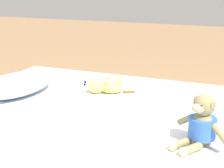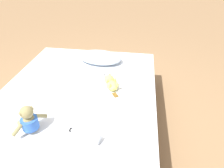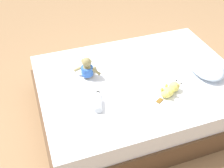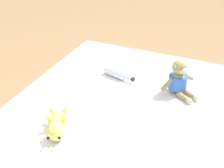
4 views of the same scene
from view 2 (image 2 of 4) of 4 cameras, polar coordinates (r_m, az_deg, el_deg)
The scene contains 6 objects.
ground_plane at distance 2.24m, azimuth -9.19°, elevation -12.70°, with size 16.00×16.00×0.00m, color #93704C.
bed at distance 2.07m, azimuth -9.76°, elevation -8.24°, with size 1.56×2.10×0.47m.
pillow at distance 2.45m, azimuth -3.62°, elevation 7.73°, with size 0.59×0.42×0.12m.
plush_monkey at distance 1.60m, azimuth -22.96°, elevation -9.75°, with size 0.25×0.26×0.24m.
plush_yellow_creature at distance 1.97m, azimuth -0.35°, elevation 0.37°, with size 0.19×0.32×0.10m.
glass_bottle at distance 1.47m, azimuth -6.92°, elevation -14.76°, with size 0.25×0.12×0.07m.
Camera 2 is at (0.57, -1.45, 1.60)m, focal length 31.61 mm.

